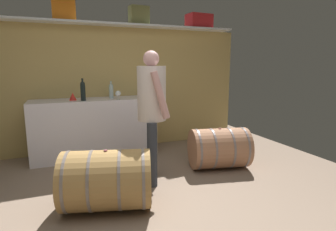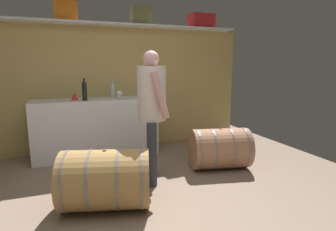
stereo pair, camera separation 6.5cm
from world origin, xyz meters
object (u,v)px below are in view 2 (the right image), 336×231
red_funnel (74,96)px  wine_barrel_near (220,148)px  wine_bottle_dark (84,90)px  wine_barrel_far (106,179)px  winemaker_pouring (152,103)px  toolcase_red (201,21)px  wine_bottle_clear (113,91)px  toolcase_orange (66,10)px  toolcase_olive (141,16)px  work_cabinet (97,127)px  wine_glass (119,94)px

red_funnel → wine_barrel_near: red_funnel is taller
wine_bottle_dark → wine_barrel_far: size_ratio=0.33×
red_funnel → winemaker_pouring: bearing=-55.6°
toolcase_red → wine_bottle_clear: 2.05m
wine_bottle_dark → wine_bottle_clear: 0.47m
wine_bottle_dark → wine_barrel_near: 2.17m
winemaker_pouring → wine_bottle_dark: bearing=-129.9°
toolcase_orange → toolcase_olive: size_ratio=1.07×
toolcase_red → red_funnel: (-2.25, -0.25, -1.25)m
wine_bottle_clear → red_funnel: size_ratio=2.41×
wine_barrel_near → wine_barrel_far: wine_barrel_far is taller
red_funnel → wine_barrel_near: size_ratio=0.13×
wine_bottle_dark → red_funnel: size_ratio=2.91×
work_cabinet → wine_barrel_near: work_cabinet is taller
toolcase_red → work_cabinet: toolcase_red is taller
toolcase_orange → toolcase_red: size_ratio=0.77×
red_funnel → work_cabinet: bearing=8.2°
wine_barrel_near → winemaker_pouring: 1.25m
wine_bottle_dark → toolcase_orange: bearing=117.1°
wine_bottle_clear → wine_bottle_dark: bearing=-161.3°
work_cabinet → wine_bottle_dark: 0.65m
wine_barrel_far → red_funnel: bearing=112.1°
wine_bottle_dark → toolcase_red: bearing=9.8°
toolcase_orange → work_cabinet: 1.85m
wine_barrel_far → toolcase_olive: bearing=80.2°
toolcase_olive → wine_barrel_near: toolcase_olive is taller
wine_bottle_dark → wine_bottle_clear: bearing=18.7°
toolcase_red → wine_glass: 2.05m
work_cabinet → toolcase_orange: bearing=149.9°
red_funnel → wine_barrel_near: 2.31m
toolcase_red → wine_barrel_near: 2.42m
toolcase_red → wine_barrel_near: size_ratio=0.48×
toolcase_olive → work_cabinet: bearing=-170.5°
toolcase_orange → work_cabinet: bearing=-29.3°
wine_glass → toolcase_orange: bearing=148.5°
wine_bottle_clear → winemaker_pouring: bearing=-78.2°
wine_bottle_clear → wine_glass: bearing=-72.5°
wine_barrel_near → wine_bottle_dark: bearing=161.3°
work_cabinet → winemaker_pouring: winemaker_pouring is taller
wine_barrel_near → wine_barrel_far: size_ratio=0.90×
toolcase_olive → toolcase_orange: bearing=175.6°
red_funnel → wine_barrel_far: size_ratio=0.11×
winemaker_pouring → red_funnel: bearing=-127.6°
toolcase_orange → work_cabinet: (0.35, -0.20, -1.81)m
toolcase_orange → winemaker_pouring: toolcase_orange is taller
wine_bottle_dark → wine_barrel_far: (0.07, -1.61, -0.77)m
toolcase_orange → wine_bottle_dark: (0.18, -0.36, -1.19)m
toolcase_orange → wine_bottle_dark: 1.26m
wine_glass → winemaker_pouring: (0.20, -1.07, -0.02)m
toolcase_red → winemaker_pouring: 2.39m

